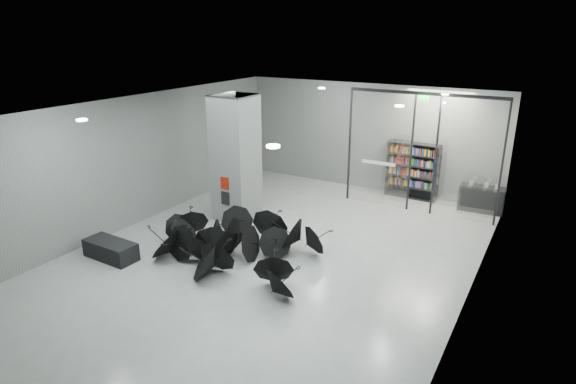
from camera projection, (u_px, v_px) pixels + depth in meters
The scene contains 10 objects.
room at pixel (269, 156), 12.04m from camera, with size 14.00×14.02×4.01m.
column at pixel (236, 158), 15.13m from camera, with size 1.20×1.20×4.00m, color slate.
fire_cabinet at pixel (225, 183), 14.83m from camera, with size 0.28×0.04×0.38m, color #A50A07.
info_panel at pixel (225, 198), 15.00m from camera, with size 0.30×0.03×0.42m, color black.
exit_sign at pixel (424, 98), 14.93m from camera, with size 0.30×0.06×0.15m, color #0CE533.
glass_partition at pixel (421, 148), 15.63m from camera, with size 5.06×0.08×4.00m.
bench at pixel (111, 250), 12.90m from camera, with size 1.53×0.65×0.49m, color black.
bookshelf at pixel (412, 171), 17.28m from camera, with size 1.86×0.37×2.05m, color black, non-canonical shape.
shop_counter at pixel (481, 199), 16.17m from camera, with size 1.44×0.58×0.86m, color black.
umbrella_cluster at pixel (230, 247), 12.89m from camera, with size 5.37×3.94×1.29m.
Camera 1 is at (6.26, -9.87, 5.91)m, focal length 29.88 mm.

